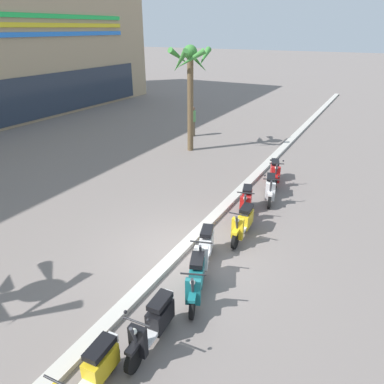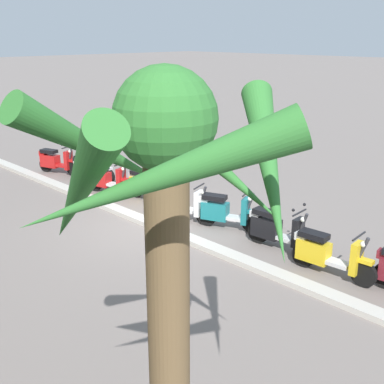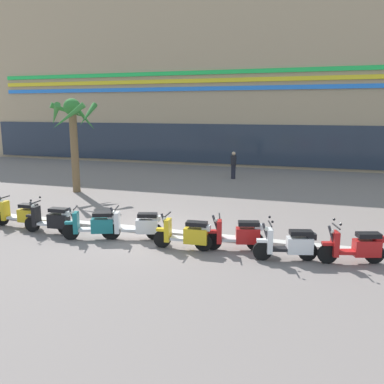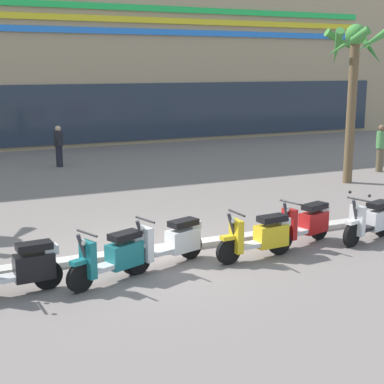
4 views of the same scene
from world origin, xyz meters
name	(u,v)px [view 2 (image 2 of 4)]	position (x,y,z in m)	size (l,w,h in m)	color
ground_plane	(155,226)	(0.00, 0.00, 0.00)	(200.00, 200.00, 0.00)	slate
curb_strip	(153,224)	(0.00, 0.04, 0.06)	(60.00, 0.36, 0.12)	#BCB7AD
scooter_yellow_lead_nearest	(326,254)	(-4.48, -0.79, 0.45)	(1.84, 0.56, 1.04)	black
scooter_black_mid_centre	(276,229)	(-3.00, -1.09, 0.47)	(1.75, 0.56, 1.17)	black
scooter_teal_second_in_line	(224,211)	(-1.35, -1.18, 0.46)	(1.65, 0.84, 1.04)	black
scooter_white_tail_end	(178,203)	(-0.06, -0.77, 0.45)	(1.79, 0.80, 1.04)	black
scooter_yellow_mid_front	(147,186)	(1.72, -1.19, 0.46)	(1.77, 0.56, 1.04)	black
scooter_red_mid_rear	(106,179)	(3.15, -0.76, 0.46)	(1.71, 0.74, 1.04)	black
scooter_white_last_in_row	(90,168)	(4.62, -1.14, 0.45)	(1.69, 0.75, 1.17)	black
scooter_red_far_back	(56,161)	(6.31, -0.82, 0.45)	(1.71, 0.80, 1.17)	black
palm_tree_mid_walkway	(166,216)	(-6.22, 5.15, 3.34)	(2.42, 2.62, 4.53)	brown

